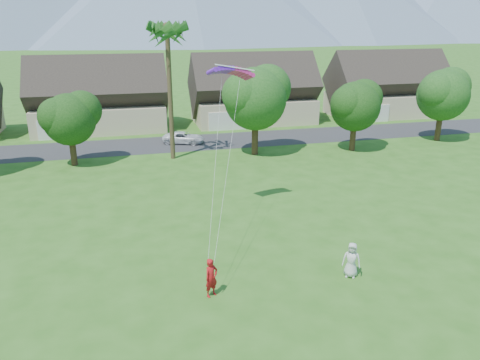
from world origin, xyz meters
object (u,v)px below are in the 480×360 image
object	(u,v)px
watcher	(351,260)
parked_car	(183,138)
parafoil_kite	(231,70)
kite_flyer	(211,278)

from	to	relation	value
watcher	parked_car	bearing A→B (deg)	129.71
parked_car	parafoil_kite	size ratio (longest dim) A/B	1.41
watcher	parafoil_kite	size ratio (longest dim) A/B	0.61
parked_car	parafoil_kite	bearing A→B (deg)	-157.38
watcher	parked_car	xyz separation A→B (m)	(-4.77, 29.58, -0.34)
kite_flyer	parafoil_kite	size ratio (longest dim) A/B	0.63
kite_flyer	watcher	xyz separation A→B (m)	(7.32, 0.02, -0.03)
kite_flyer	parked_car	size ratio (longest dim) A/B	0.45
kite_flyer	parafoil_kite	distance (m)	13.50
kite_flyer	parked_car	world-z (taller)	kite_flyer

